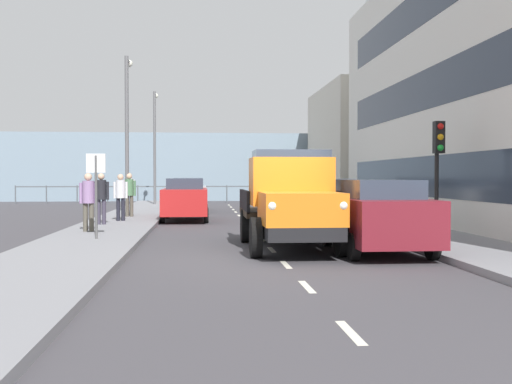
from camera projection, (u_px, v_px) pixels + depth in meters
ground_plane at (248, 225)px, 22.25m from camera, size 80.00×80.00×0.00m
sidewalk_left at (373, 223)px, 22.66m from camera, size 2.69×39.74×0.15m
sidewalk_right at (119, 224)px, 21.83m from camera, size 2.69×39.74×0.15m
road_centreline_markings at (250, 228)px, 21.32m from camera, size 0.12×35.05×0.01m
building_far_block at (389, 147)px, 39.47m from camera, size 8.86×10.46×7.50m
sea_horizon at (225, 167)px, 44.95m from camera, size 80.00×0.80×5.00m
seawall_railing at (227, 189)px, 41.41m from camera, size 28.08×0.08×1.20m
truck_vintage_orange at (291, 202)px, 14.73m from camera, size 2.17×5.64×2.43m
car_maroon_kerbside_near at (376, 215)px, 14.27m from camera, size 1.91×4.41×1.72m
car_grey_kerbside_1 at (325, 204)px, 20.10m from camera, size 1.80×4.45×1.72m
car_white_kerbside_2 at (297, 197)px, 26.18m from camera, size 1.78×4.44×1.72m
car_black_kerbside_3 at (280, 194)px, 31.82m from camera, size 1.85×4.28×1.72m
car_red_oppositeside_0 at (185, 199)px, 24.73m from camera, size 1.84×4.63×1.72m
car_silver_oppositeside_1 at (189, 194)px, 31.08m from camera, size 1.84×4.38×1.72m
pedestrian_strolling at (88, 197)px, 18.14m from camera, size 0.53×0.34×1.75m
pedestrian_by_lamp at (101, 194)px, 20.85m from camera, size 0.53×0.34×1.76m
pedestrian_couple_a at (121, 193)px, 22.57m from camera, size 0.53×0.34×1.74m
pedestrian_with_bag at (129, 191)px, 24.91m from camera, size 0.53×0.34×1.77m
pedestrian_near_railing at (129, 190)px, 26.44m from camera, size 0.53×0.34×1.81m
traffic_light_near at (438, 153)px, 17.12m from camera, size 0.28×0.41×3.20m
lamp_post_promenade at (127, 121)px, 25.63m from camera, size 0.32×1.14×6.71m
lamp_post_far at (155, 137)px, 36.46m from camera, size 0.32×1.14×6.74m
street_sign at (96, 181)px, 16.02m from camera, size 0.50×0.07×2.25m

